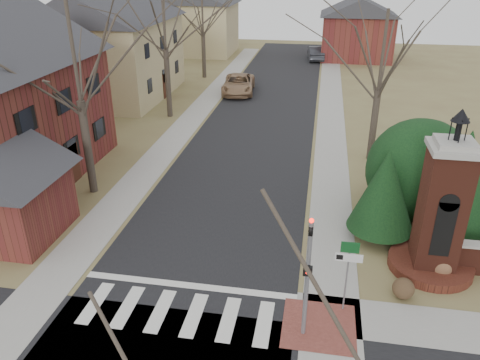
% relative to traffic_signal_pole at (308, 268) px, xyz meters
% --- Properties ---
extents(ground, '(120.00, 120.00, 0.00)m').
position_rel_traffic_signal_pole_xyz_m(ground, '(-4.30, -0.57, -2.59)').
color(ground, brown).
rests_on(ground, ground).
extents(main_street, '(8.00, 70.00, 0.01)m').
position_rel_traffic_signal_pole_xyz_m(main_street, '(-4.30, 21.43, -2.58)').
color(main_street, black).
rests_on(main_street, ground).
extents(crosswalk_zone, '(8.00, 2.20, 0.02)m').
position_rel_traffic_signal_pole_xyz_m(crosswalk_zone, '(-4.30, 0.23, -2.58)').
color(crosswalk_zone, silver).
rests_on(crosswalk_zone, ground).
extents(stop_bar, '(8.00, 0.35, 0.02)m').
position_rel_traffic_signal_pole_xyz_m(stop_bar, '(-4.30, 1.73, -2.58)').
color(stop_bar, silver).
rests_on(stop_bar, ground).
extents(sidewalk_right_main, '(2.00, 60.00, 0.02)m').
position_rel_traffic_signal_pole_xyz_m(sidewalk_right_main, '(0.90, 21.43, -2.58)').
color(sidewalk_right_main, gray).
rests_on(sidewalk_right_main, ground).
extents(sidewalk_left, '(2.00, 60.00, 0.02)m').
position_rel_traffic_signal_pole_xyz_m(sidewalk_left, '(-9.50, 21.43, -2.58)').
color(sidewalk_left, gray).
rests_on(sidewalk_left, ground).
extents(curb_apron, '(2.40, 2.40, 0.02)m').
position_rel_traffic_signal_pole_xyz_m(curb_apron, '(0.50, 0.43, -2.57)').
color(curb_apron, brown).
rests_on(curb_apron, ground).
extents(traffic_signal_pole, '(0.28, 0.41, 4.50)m').
position_rel_traffic_signal_pole_xyz_m(traffic_signal_pole, '(0.00, 0.00, 0.00)').
color(traffic_signal_pole, slate).
rests_on(traffic_signal_pole, ground).
extents(sign_post, '(0.90, 0.07, 2.75)m').
position_rel_traffic_signal_pole_xyz_m(sign_post, '(1.29, 1.41, -0.64)').
color(sign_post, slate).
rests_on(sign_post, ground).
extents(brick_gate_monument, '(3.20, 3.20, 6.47)m').
position_rel_traffic_signal_pole_xyz_m(brick_gate_monument, '(4.70, 4.42, -0.42)').
color(brick_gate_monument, '#59261A').
rests_on(brick_gate_monument, ground).
extents(house_stucco_left, '(9.80, 12.80, 9.28)m').
position_rel_traffic_signal_pole_xyz_m(house_stucco_left, '(-17.80, 26.42, 2.01)').
color(house_stucco_left, tan).
rests_on(house_stucco_left, ground).
extents(garage_left, '(4.80, 4.80, 4.29)m').
position_rel_traffic_signal_pole_xyz_m(garage_left, '(-12.82, 3.92, -0.35)').
color(garage_left, brown).
rests_on(garage_left, ground).
extents(house_distant_left, '(10.80, 8.80, 8.53)m').
position_rel_traffic_signal_pole_xyz_m(house_distant_left, '(-16.31, 47.42, 1.66)').
color(house_distant_left, tan).
rests_on(house_distant_left, ground).
extents(house_distant_right, '(8.80, 8.80, 7.30)m').
position_rel_traffic_signal_pole_xyz_m(house_distant_right, '(3.69, 47.42, 1.06)').
color(house_distant_right, brown).
rests_on(house_distant_right, ground).
extents(evergreen_near, '(2.80, 2.80, 4.10)m').
position_rel_traffic_signal_pole_xyz_m(evergreen_near, '(2.90, 6.43, -0.29)').
color(evergreen_near, '#473D33').
rests_on(evergreen_near, ground).
extents(evergreen_mid, '(3.40, 3.40, 4.70)m').
position_rel_traffic_signal_pole_xyz_m(evergreen_mid, '(6.20, 7.63, 0.01)').
color(evergreen_mid, '#473D33').
rests_on(evergreen_mid, ground).
extents(evergreen_mass, '(4.80, 4.80, 4.80)m').
position_rel_traffic_signal_pole_xyz_m(evergreen_mass, '(4.70, 8.93, -0.19)').
color(evergreen_mass, black).
rests_on(evergreen_mass, ground).
extents(bare_tree_0, '(8.05, 8.05, 11.15)m').
position_rel_traffic_signal_pole_xyz_m(bare_tree_0, '(-11.30, 8.43, 5.11)').
color(bare_tree_0, '#473D33').
rests_on(bare_tree_0, ground).
extents(bare_tree_1, '(8.40, 8.40, 11.64)m').
position_rel_traffic_signal_pole_xyz_m(bare_tree_1, '(-11.30, 21.43, 5.44)').
color(bare_tree_1, '#473D33').
rests_on(bare_tree_1, ground).
extents(bare_tree_2, '(7.35, 7.35, 10.19)m').
position_rel_traffic_signal_pole_xyz_m(bare_tree_2, '(-11.80, 34.43, 4.44)').
color(bare_tree_2, '#473D33').
rests_on(bare_tree_2, ground).
extents(bare_tree_3, '(7.00, 7.00, 9.70)m').
position_rel_traffic_signal_pole_xyz_m(bare_tree_3, '(3.20, 15.43, 4.10)').
color(bare_tree_3, '#473D33').
rests_on(bare_tree_3, ground).
extents(pickup_truck, '(3.20, 6.01, 1.61)m').
position_rel_traffic_signal_pole_xyz_m(pickup_truck, '(-7.30, 29.03, -1.78)').
color(pickup_truck, '#9A7554').
rests_on(pickup_truck, ground).
extents(distant_car, '(2.20, 5.00, 1.60)m').
position_rel_traffic_signal_pole_xyz_m(distant_car, '(-0.93, 45.35, -1.79)').
color(distant_car, '#32343A').
rests_on(distant_car, ground).
extents(dry_shrub_left, '(0.78, 0.78, 0.78)m').
position_rel_traffic_signal_pole_xyz_m(dry_shrub_left, '(3.40, 2.43, -2.20)').
color(dry_shrub_left, '#4D3723').
rests_on(dry_shrub_left, ground).
extents(dry_shrub_right, '(0.93, 0.93, 0.93)m').
position_rel_traffic_signal_pole_xyz_m(dry_shrub_right, '(5.00, 4.03, -2.12)').
color(dry_shrub_right, brown).
rests_on(dry_shrub_right, ground).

